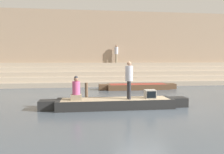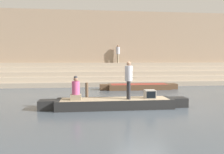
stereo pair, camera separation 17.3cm
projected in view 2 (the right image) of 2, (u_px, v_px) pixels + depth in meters
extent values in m
plane|color=#4C5660|center=(143.00, 106.00, 10.32)|extent=(120.00, 120.00, 0.00)
cube|color=tan|center=(117.00, 82.00, 19.29)|extent=(36.00, 3.29, 0.38)
cube|color=#B2A28D|center=(117.00, 78.00, 19.58)|extent=(36.00, 2.63, 0.38)
cube|color=tan|center=(116.00, 73.00, 19.88)|extent=(36.00, 1.97, 0.38)
cube|color=#B2A28D|center=(116.00, 69.00, 20.17)|extent=(36.00, 1.31, 0.38)
cube|color=tan|center=(115.00, 65.00, 20.47)|extent=(36.00, 0.66, 0.38)
cube|color=tan|center=(114.00, 47.00, 21.25)|extent=(34.20, 1.20, 6.76)
cube|color=brown|center=(115.00, 80.00, 20.89)|extent=(34.20, 0.12, 0.60)
cube|color=black|center=(115.00, 103.00, 9.96)|extent=(5.29, 1.15, 0.43)
cube|color=tan|center=(115.00, 99.00, 9.95)|extent=(4.86, 1.05, 0.05)
cube|color=black|center=(178.00, 102.00, 10.29)|extent=(0.74, 0.63, 0.43)
cube|color=black|center=(47.00, 105.00, 9.63)|extent=(0.74, 0.63, 0.43)
cylinder|color=olive|center=(97.00, 99.00, 10.53)|extent=(2.54, 0.04, 0.04)
cylinder|color=#28282D|center=(128.00, 90.00, 9.97)|extent=(0.14, 0.14, 0.82)
cylinder|color=#28282D|center=(129.00, 90.00, 9.78)|extent=(0.14, 0.14, 0.82)
cylinder|color=#B2B2BC|center=(129.00, 73.00, 9.82)|extent=(0.34, 0.34, 0.68)
sphere|color=#8C664C|center=(129.00, 64.00, 9.78)|extent=(0.20, 0.20, 0.20)
cube|color=gray|center=(76.00, 97.00, 9.71)|extent=(0.48, 0.37, 0.24)
cylinder|color=#C64C7F|center=(76.00, 88.00, 9.67)|extent=(0.34, 0.34, 0.58)
sphere|color=#8C664C|center=(76.00, 79.00, 9.64)|extent=(0.20, 0.20, 0.20)
sphere|color=#333338|center=(76.00, 78.00, 9.64)|extent=(0.17, 0.17, 0.17)
cube|color=#9E998E|center=(150.00, 94.00, 10.09)|extent=(0.49, 0.43, 0.39)
cube|color=black|center=(151.00, 95.00, 9.87)|extent=(0.41, 0.02, 0.31)
cube|color=brown|center=(139.00, 87.00, 16.25)|extent=(4.53, 1.30, 0.39)
cube|color=#993328|center=(139.00, 84.00, 16.24)|extent=(4.16, 1.20, 0.05)
cube|color=brown|center=(172.00, 86.00, 16.53)|extent=(0.63, 0.72, 0.39)
cube|color=brown|center=(104.00, 87.00, 15.97)|extent=(0.63, 0.72, 0.39)
cylinder|color=brown|center=(87.00, 91.00, 12.32)|extent=(0.17, 0.17, 0.91)
cylinder|color=gray|center=(118.00, 58.00, 20.54)|extent=(0.14, 0.14, 0.80)
cylinder|color=gray|center=(118.00, 58.00, 20.35)|extent=(0.14, 0.14, 0.80)
cylinder|color=#B2B2BC|center=(118.00, 51.00, 20.39)|extent=(0.34, 0.34, 0.67)
sphere|color=#8C664C|center=(118.00, 46.00, 20.35)|extent=(0.19, 0.19, 0.19)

